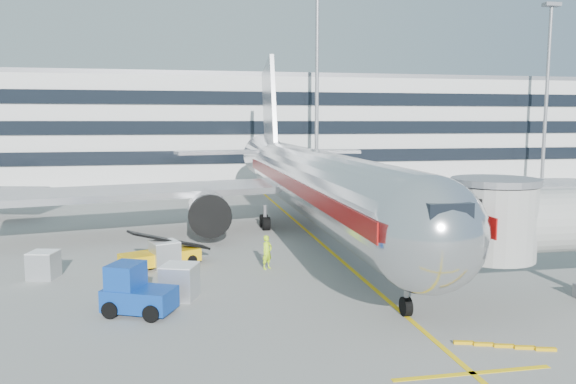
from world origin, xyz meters
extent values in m
plane|color=gray|center=(0.00, 0.00, 0.00)|extent=(180.00, 180.00, 0.00)
cube|color=yellow|center=(0.00, 10.00, 0.01)|extent=(0.25, 70.00, 0.01)
cube|color=yellow|center=(0.00, -14.00, 0.01)|extent=(6.00, 0.25, 0.01)
cylinder|color=silver|center=(0.00, 8.00, 4.20)|extent=(5.00, 36.00, 5.00)
sphere|color=silver|center=(0.00, -10.00, 4.20)|extent=(5.00, 5.00, 5.00)
cone|color=silver|center=(0.00, 31.00, 4.80)|extent=(5.00, 10.00, 5.00)
cube|color=black|center=(0.00, -11.50, 5.33)|extent=(1.80, 1.20, 0.90)
cube|color=#B7B7BC|center=(13.00, 13.50, 3.40)|extent=(24.95, 12.07, 0.50)
cube|color=#B7B7BC|center=(-13.00, 13.50, 3.40)|extent=(24.95, 12.07, 0.50)
cylinder|color=#99999E|center=(8.00, 10.00, 2.20)|extent=(3.00, 4.20, 3.00)
cylinder|color=#99999E|center=(-8.00, 10.00, 2.20)|extent=(3.00, 4.20, 3.00)
cylinder|color=black|center=(8.00, 8.00, 2.20)|extent=(3.10, 0.50, 3.10)
cylinder|color=black|center=(-8.00, 8.00, 2.20)|extent=(3.10, 0.50, 3.10)
cube|color=#B7B7BC|center=(0.00, 31.50, 9.20)|extent=(0.45, 9.39, 13.72)
cube|color=#B7B7BC|center=(5.50, 32.00, 5.40)|extent=(10.41, 4.94, 0.35)
cube|color=#B7B7BC|center=(-5.50, 32.00, 5.40)|extent=(10.41, 4.94, 0.35)
cylinder|color=gray|center=(0.00, -8.00, 0.90)|extent=(0.24, 0.24, 1.80)
cylinder|color=black|center=(0.00, -8.00, 0.45)|extent=(0.35, 0.90, 0.90)
cylinder|color=gray|center=(3.20, 14.00, 1.00)|extent=(0.30, 0.30, 2.00)
cylinder|color=gray|center=(-3.20, 14.00, 1.00)|extent=(0.30, 0.30, 2.00)
cube|color=#9D0C0B|center=(2.52, 8.00, 4.50)|extent=(0.06, 38.00, 0.90)
cube|color=#9D0C0B|center=(-2.52, 8.00, 4.50)|extent=(0.06, 38.00, 0.90)
cylinder|color=#A8A8A3|center=(4.20, -8.00, 4.20)|extent=(3.80, 3.80, 3.40)
cylinder|color=gray|center=(4.20, -8.00, 6.10)|extent=(4.00, 4.00, 0.30)
cube|color=black|center=(2.90, -8.00, 4.20)|extent=(1.40, 2.60, 2.60)
cube|color=silver|center=(0.00, 58.00, 7.50)|extent=(150.00, 24.00, 15.00)
cube|color=black|center=(0.00, 45.90, 4.00)|extent=(150.00, 0.30, 1.80)
cube|color=black|center=(0.00, 45.90, 8.00)|extent=(150.00, 0.30, 1.80)
cube|color=black|center=(0.00, 45.90, 12.00)|extent=(150.00, 0.30, 1.80)
cube|color=gray|center=(0.00, 58.00, 15.30)|extent=(150.00, 24.00, 0.60)
cylinder|color=gray|center=(8.00, 42.00, 12.50)|extent=(0.50, 0.50, 25.00)
cylinder|color=gray|center=(42.00, 42.00, 12.50)|extent=(0.50, 0.50, 25.00)
cube|color=gray|center=(42.00, 42.00, 25.20)|extent=(2.40, 1.20, 0.50)
cube|color=#EBAE09|center=(-11.31, 3.11, 0.59)|extent=(5.03, 3.50, 0.75)
cube|color=black|center=(-11.31, 3.11, 1.56)|extent=(5.03, 3.11, 1.65)
cylinder|color=black|center=(-13.19, 3.09, 0.32)|extent=(0.71, 0.54, 0.65)
cylinder|color=black|center=(-12.58, 1.71, 0.32)|extent=(0.71, 0.54, 0.65)
cylinder|color=black|center=(-10.04, 4.50, 0.32)|extent=(0.71, 0.54, 0.65)
cylinder|color=black|center=(-9.42, 3.12, 0.32)|extent=(0.71, 0.54, 0.65)
cube|color=navy|center=(-11.94, -5.43, 0.73)|extent=(3.59, 2.92, 1.01)
cube|color=navy|center=(-12.55, -5.15, 1.74)|extent=(1.91, 2.08, 1.23)
cube|color=black|center=(-12.55, -5.15, 2.13)|extent=(1.72, 1.83, 0.11)
cylinder|color=black|center=(-12.51, -4.25, 0.39)|extent=(0.85, 0.63, 0.78)
cylinder|color=black|center=(-13.20, -5.78, 0.39)|extent=(0.85, 0.63, 0.78)
cylinder|color=black|center=(-10.67, -5.07, 0.39)|extent=(0.85, 0.63, 0.78)
cylinder|color=black|center=(-11.36, -6.60, 0.39)|extent=(0.85, 0.63, 0.78)
cube|color=#B5B7BC|center=(-17.71, 1.76, 0.75)|extent=(1.74, 1.74, 1.49)
cube|color=white|center=(-17.71, 1.76, 1.51)|extent=(1.74, 1.74, 0.06)
cube|color=#B5B7BC|center=(-11.02, 2.77, 0.80)|extent=(1.98, 1.98, 1.59)
cube|color=white|center=(-11.02, 2.77, 1.61)|extent=(1.98, 1.98, 0.06)
cube|color=#B5B7BC|center=(-10.13, -3.42, 0.84)|extent=(2.08, 2.08, 1.68)
cube|color=white|center=(-10.13, -3.42, 1.71)|extent=(2.08, 2.08, 0.06)
imported|color=#B9F119|center=(-4.96, 1.38, 1.02)|extent=(0.89, 0.84, 2.05)
camera|label=1|loc=(-9.94, -31.25, 8.82)|focal=35.00mm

